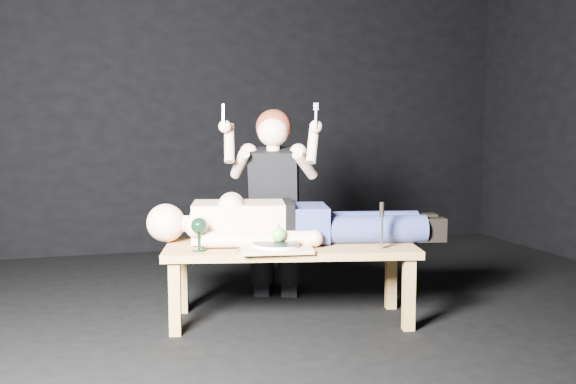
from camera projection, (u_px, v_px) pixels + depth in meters
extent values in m
plane|color=black|center=(347.00, 325.00, 3.64)|extent=(5.00, 5.00, 0.00)
plane|color=black|center=(248.00, 85.00, 5.87)|extent=(5.00, 0.00, 5.00)
cube|color=#B78140|center=(290.00, 283.00, 3.70)|extent=(1.51, 0.83, 0.45)
cube|color=tan|center=(276.00, 248.00, 3.51)|extent=(0.43, 0.34, 0.02)
cylinder|color=white|center=(276.00, 244.00, 3.51)|extent=(0.30, 0.30, 0.02)
sphere|color=#41942E|center=(279.00, 235.00, 3.52)|extent=(0.08, 0.08, 0.08)
cube|color=#B2B2B7|center=(237.00, 250.00, 3.50)|extent=(0.08, 0.14, 0.01)
cube|color=#B2B2B7|center=(298.00, 249.00, 3.53)|extent=(0.08, 0.14, 0.01)
cube|color=#B2B2B7|center=(300.00, 247.00, 3.61)|extent=(0.11, 0.12, 0.01)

